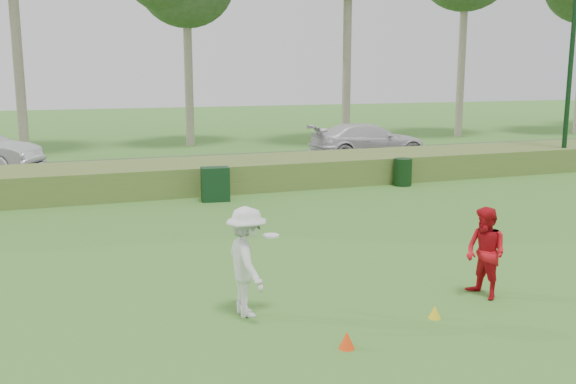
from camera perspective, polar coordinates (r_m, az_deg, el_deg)
name	(u,v)px	position (r m, az deg, el deg)	size (l,w,h in m)	color
ground	(373,315)	(10.58, 7.54, -10.78)	(120.00, 120.00, 0.00)	#357125
reed_strip	(206,175)	(21.49, -7.30, 1.51)	(80.00, 3.00, 0.90)	#4E6B2A
park_road	(179,167)	(26.40, -9.68, 2.24)	(80.00, 6.00, 0.06)	#2D2D2D
lamp_post	(574,24)	(27.16, 24.08, 13.49)	(0.70, 0.70, 8.18)	black
player_white	(247,262)	(10.23, -3.67, -6.22)	(0.88, 1.16, 1.77)	silver
player_red	(485,253)	(11.53, 17.15, -5.21)	(0.77, 0.60, 1.58)	red
cone_orange	(347,340)	(9.32, 5.25, -12.97)	(0.23, 0.23, 0.25)	#FF410D
cone_yellow	(435,312)	(10.58, 12.91, -10.34)	(0.20, 0.20, 0.22)	yellow
utility_cabinet	(215,184)	(19.34, -6.48, 0.70)	(0.82, 0.51, 1.02)	black
trash_bin	(403,172)	(22.17, 10.16, 1.76)	(0.62, 0.62, 0.93)	black
car_right	(369,141)	(28.56, 7.17, 4.54)	(2.13, 5.23, 1.52)	silver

